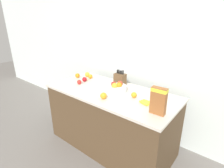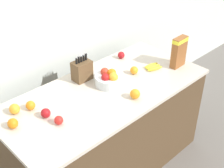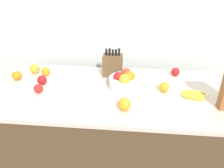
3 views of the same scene
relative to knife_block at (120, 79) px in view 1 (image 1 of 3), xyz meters
The scene contains 15 objects.
ground_plane 1.01m from the knife_block, 82.37° to the right, with size 14.00×14.00×0.00m, color slate.
wall_back 0.50m from the knife_block, 84.62° to the left, with size 9.00×0.06×2.60m.
counter 0.59m from the knife_block, 82.37° to the right, with size 1.82×0.84×0.88m.
knife_block is the anchor object (origin of this frame).
cereal_box 0.91m from the knife_block, 28.58° to the right, with size 0.16×0.07×0.29m.
fruit_bowl 0.25m from the knife_block, 62.24° to the right, with size 0.25×0.25×0.14m.
banana_bunch 0.67m from the knife_block, 27.24° to the right, with size 0.18×0.13×0.03m.
apple_leftmost 0.62m from the knife_block, 145.03° to the right, with size 0.07×0.07×0.07m, color red.
apple_by_knife_block 0.57m from the knife_block, 157.06° to the right, with size 0.07×0.07×0.07m, color #A31419.
apple_rightmost 0.53m from the knife_block, ahead, with size 0.07×0.07×0.07m, color #A31419.
orange_mid_right 0.53m from the knife_block, 76.59° to the right, with size 0.08×0.08×0.08m, color orange.
orange_front_right 0.47m from the knife_block, 32.09° to the right, with size 0.07×0.07×0.07m, color orange.
orange_mid_left 0.67m from the knife_block, behind, with size 0.08×0.08×0.08m, color orange.
orange_by_cereal 0.56m from the knife_block, behind, with size 0.07×0.07×0.07m, color orange.
orange_front_center 0.78m from the knife_block, 167.85° to the right, with size 0.08×0.08×0.08m, color orange.
Camera 1 is at (1.38, -1.71, 1.81)m, focal length 28.00 mm.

